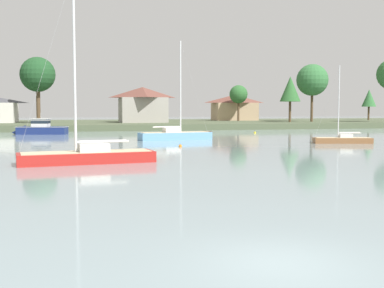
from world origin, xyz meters
name	(u,v)px	position (x,y,z in m)	size (l,w,h in m)	color
ground_plane	(279,262)	(0.00, 0.00, 0.00)	(400.00, 400.00, 0.00)	gray
far_shore_bank	(100,124)	(0.00, 92.50, 0.54)	(164.08, 40.24, 1.08)	#4C563D
sailboat_red	(87,159)	(-4.21, 24.45, 0.28)	(9.89, 3.94, 14.04)	#B2231E
cruiser_navy	(37,131)	(-10.56, 65.73, 0.51)	(8.68, 4.24, 4.08)	navy
sailboat_skyblue	(175,138)	(7.09, 48.28, 0.27)	(9.31, 3.68, 12.86)	#669ECC
dinghy_grey	(202,133)	(13.48, 59.48, 0.16)	(3.50, 3.22, 0.63)	gray
sailboat_wood	(343,141)	(24.18, 37.87, 0.20)	(6.60, 3.19, 9.11)	brown
mooring_buoy_yellow	(255,133)	(22.67, 61.43, 0.07)	(0.37, 0.37, 0.42)	yellow
mooring_buoy_orange	(180,146)	(5.45, 37.49, 0.06)	(0.34, 0.34, 0.39)	orange
shore_tree_right_mid	(38,75)	(-11.78, 86.32, 10.23)	(6.62, 6.62, 12.55)	brown
shore_tree_left_mid	(239,95)	(30.32, 91.93, 6.94)	(4.03, 4.03, 7.93)	brown
shore_tree_center_right	(312,80)	(43.85, 83.64, 9.83)	(6.67, 6.67, 12.12)	brown
shore_tree_inland_c	(290,89)	(37.68, 81.08, 7.77)	(4.18, 4.18, 9.31)	brown
shore_tree_inland_a	(369,98)	(62.74, 91.68, 6.26)	(3.32, 3.32, 7.27)	brown
cottage_near_water	(143,104)	(8.30, 87.18, 4.74)	(9.70, 9.81, 7.08)	#9E998E
cottage_hillside	(235,107)	(31.33, 97.68, 4.17)	(10.51, 6.74, 5.97)	tan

